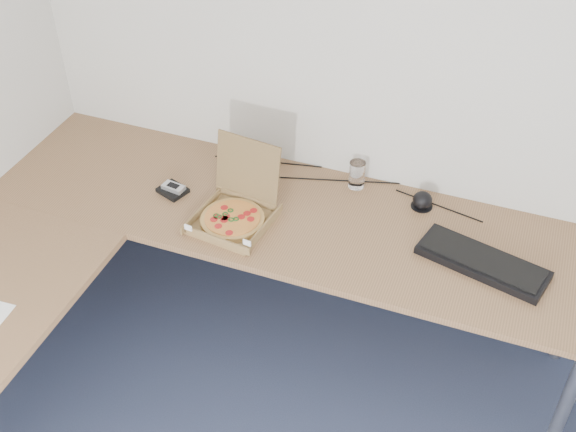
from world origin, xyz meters
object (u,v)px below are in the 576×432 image
at_px(drinking_glass, 357,174).
at_px(keyboard, 482,262).
at_px(pizza_box, 234,214).
at_px(desk, 168,266).
at_px(wallet, 173,190).

xyz_separation_m(drinking_glass, keyboard, (0.58, -0.30, -0.05)).
bearing_deg(keyboard, pizza_box, -160.37).
bearing_deg(drinking_glass, keyboard, -27.44).
distance_m(pizza_box, keyboard, 0.98).
distance_m(desk, wallet, 0.42).
bearing_deg(wallet, keyboard, 20.21).
relative_size(pizza_box, drinking_glass, 2.76).
xyz_separation_m(pizza_box, wallet, (-0.32, 0.08, -0.03)).
bearing_deg(drinking_glass, desk, -127.59).
relative_size(keyboard, wallet, 4.29).
xyz_separation_m(desk, keyboard, (1.12, 0.39, 0.04)).
relative_size(pizza_box, wallet, 2.95).
bearing_deg(pizza_box, desk, -108.55).
xyz_separation_m(desk, wallet, (-0.18, 0.38, 0.04)).
height_order(pizza_box, drinking_glass, pizza_box).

